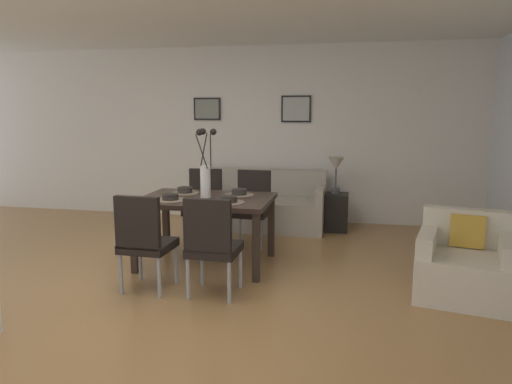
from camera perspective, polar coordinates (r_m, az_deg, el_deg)
The scene contains 23 objects.
ground_plane at distance 4.58m, azimuth -12.15°, elevation -11.80°, with size 9.00×9.00×0.00m, color #A87A47.
back_wall_panel at distance 7.35m, azimuth -2.20°, elevation 6.96°, with size 9.00×0.10×2.60m, color white.
ceiling_panel at distance 4.73m, azimuth -11.30°, elevation 21.50°, with size 9.00×7.20×0.08m, color white.
dining_table at distance 5.14m, azimuth -6.02°, elevation -1.61°, with size 1.40×0.97×0.74m.
dining_chair_near_left at distance 4.48m, azimuth -13.25°, elevation -5.41°, with size 0.46×0.46×0.92m.
dining_chair_near_right at distance 6.10m, azimuth -6.25°, elevation -1.16°, with size 0.47×0.47×0.92m.
dining_chair_far_left at distance 4.27m, azimuth -5.31°, elevation -5.97°, with size 0.45×0.45×0.92m.
dining_chair_far_right at distance 5.93m, azimuth -0.49°, elevation -1.42°, with size 0.46×0.46×0.92m.
centerpiece_vase at distance 5.08m, azimuth -6.08°, elevation 2.47°, with size 0.21×0.23×0.73m.
placemat_near_left at distance 5.03m, azimuth -10.21°, elevation -0.94°, with size 0.32×0.32×0.01m, color #7F705B.
bowl_near_left at distance 5.02m, azimuth -10.22°, elevation -0.52°, with size 0.17×0.17×0.07m.
placemat_near_right at distance 5.43m, azimuth -8.50°, elevation -0.10°, with size 0.32×0.32×0.01m, color #7F705B.
bowl_near_right at distance 5.42m, azimuth -8.51°, elevation 0.29°, with size 0.17×0.17×0.07m.
placemat_far_left at distance 4.83m, azimuth -3.26°, elevation -1.24°, with size 0.32×0.32×0.01m, color #7F705B.
bowl_far_left at distance 4.83m, azimuth -3.27°, elevation -0.80°, with size 0.17×0.17×0.07m.
placemat_far_right at distance 5.25m, azimuth -2.03°, elevation -0.34°, with size 0.32×0.32×0.01m, color #7F705B.
bowl_far_right at distance 5.24m, azimuth -2.03°, elevation 0.06°, with size 0.17×0.17×0.07m.
sofa at distance 6.85m, azimuth 0.35°, elevation -1.87°, with size 1.87×0.84×0.80m.
side_table at distance 6.73m, azimuth 9.41°, elevation -2.39°, with size 0.36×0.36×0.52m, color black.
table_lamp at distance 6.62m, azimuth 9.57°, elevation 2.97°, with size 0.22×0.22×0.51m.
armchair at distance 4.74m, azimuth 23.73°, elevation -8.01°, with size 0.95×0.95×0.75m.
framed_picture_left at distance 7.40m, azimuth -5.87°, elevation 9.86°, with size 0.42×0.03×0.34m.
framed_picture_center at distance 7.11m, azimuth 4.82°, elevation 9.88°, with size 0.44×0.03×0.39m.
Camera 1 is at (1.77, -3.87, 1.67)m, focal length 33.42 mm.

